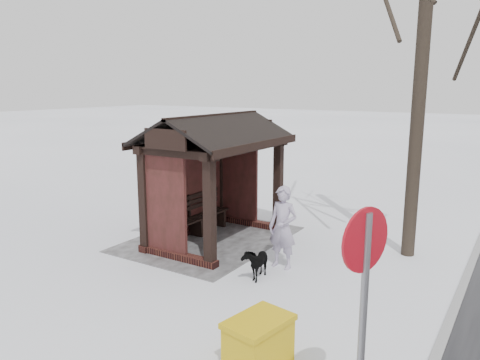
% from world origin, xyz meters
% --- Properties ---
extents(ground, '(120.00, 120.00, 0.00)m').
position_xyz_m(ground, '(0.00, 0.00, 0.00)').
color(ground, white).
rests_on(ground, ground).
extents(kerb, '(120.00, 0.15, 0.06)m').
position_xyz_m(kerb, '(0.00, 5.50, 0.01)').
color(kerb, gray).
rests_on(kerb, ground).
extents(trampled_patch, '(4.20, 3.20, 0.02)m').
position_xyz_m(trampled_patch, '(0.00, -0.20, 0.01)').
color(trampled_patch, gray).
rests_on(trampled_patch, ground).
extents(bus_shelter, '(3.60, 2.40, 3.09)m').
position_xyz_m(bus_shelter, '(0.00, -0.16, 2.17)').
color(bus_shelter, '#331412').
rests_on(bus_shelter, ground).
extents(pedestrian, '(0.44, 0.65, 1.73)m').
position_xyz_m(pedestrian, '(0.67, 2.15, 0.86)').
color(pedestrian, '#AB9EBA').
rests_on(pedestrian, ground).
extents(dog, '(0.82, 0.47, 0.65)m').
position_xyz_m(dog, '(1.43, 1.96, 0.33)').
color(dog, black).
rests_on(dog, ground).
extents(grit_bin, '(1.00, 0.77, 0.70)m').
position_xyz_m(grit_bin, '(3.99, 3.50, 0.35)').
color(grit_bin, '#C9A40B').
rests_on(grit_bin, ground).
extents(road_sign, '(0.63, 0.26, 2.60)m').
position_xyz_m(road_sign, '(4.65, 5.06, 1.85)').
color(road_sign, slate).
rests_on(road_sign, ground).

